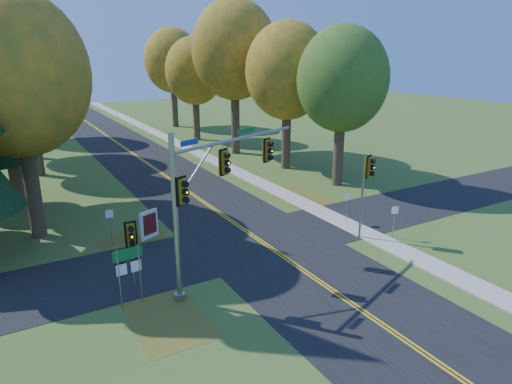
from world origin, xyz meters
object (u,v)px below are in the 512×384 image
traffic_mast (210,186)px  info_kiosk (149,225)px  east_signal_pole (367,176)px  route_sign_cluster (129,265)px

traffic_mast → info_kiosk: 8.08m
east_signal_pole → info_kiosk: bearing=129.5°
east_signal_pole → info_kiosk: east_signal_pole is taller
traffic_mast → route_sign_cluster: bearing=159.4°
east_signal_pole → route_sign_cluster: size_ratio=1.83×
route_sign_cluster → info_kiosk: 7.63m
traffic_mast → east_signal_pole: bearing=-18.5°
east_signal_pole → route_sign_cluster: (-14.01, -0.41, -1.91)m
route_sign_cluster → info_kiosk: route_sign_cluster is taller
traffic_mast → info_kiosk: (-0.96, 6.91, -4.07)m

